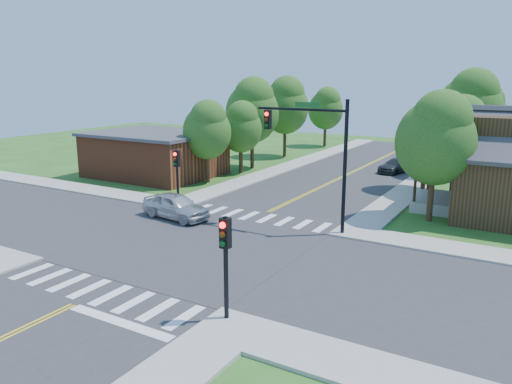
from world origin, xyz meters
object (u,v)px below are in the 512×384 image
Objects in this scene: signal_mast_ne at (316,143)px; car_silver at (176,207)px; signal_pole_se at (225,249)px; car_dgrey at (396,166)px; signal_pole_nw at (177,167)px.

car_silver is at bearing -165.33° from signal_mast_ne.
signal_pole_se is 0.85× the size of car_dgrey.
car_dgrey is (7.41, 21.28, -0.16)m from car_silver.
signal_pole_nw is 3.20m from car_silver.
signal_pole_se is 15.84m from signal_pole_nw.
signal_mast_ne is 9.20m from car_silver.
car_dgrey is at bearing 91.71° from signal_mast_ne.
signal_mast_ne is at bearing -71.81° from car_dgrey.
signal_pole_nw is 21.28m from car_dgrey.
signal_pole_nw is at bearing -98.48° from car_dgrey.
signal_pole_nw is (-11.20, 11.20, 0.00)m from signal_pole_se.
car_silver is (-9.67, 9.12, -1.89)m from signal_pole_se.
signal_pole_nw is at bearing -179.93° from signal_mast_ne.
signal_pole_se is 0.81× the size of car_silver.
car_silver is 22.53m from car_dgrey.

